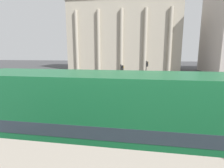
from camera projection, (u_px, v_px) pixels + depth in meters
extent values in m
cylinder|color=black|center=(205.00, 155.00, 7.66)|extent=(1.03, 0.22, 1.03)
cylinder|color=black|center=(37.00, 140.00, 8.95)|extent=(1.03, 0.22, 1.03)
cube|color=#196638|center=(109.00, 144.00, 6.93)|extent=(10.87, 2.53, 1.66)
cube|color=#2D3842|center=(109.00, 119.00, 6.75)|extent=(10.65, 2.55, 0.45)
cube|color=#196638|center=(109.00, 94.00, 6.57)|extent=(10.87, 2.53, 1.55)
cube|color=#B2A893|center=(124.00, 37.00, 50.15)|extent=(29.93, 11.02, 18.38)
cube|color=#A39984|center=(124.00, 2.00, 48.46)|extent=(30.53, 11.62, 0.50)
cylinder|color=#B2A893|center=(77.00, 41.00, 46.53)|extent=(0.90, 0.90, 15.62)
cylinder|color=#B2A893|center=(99.00, 41.00, 45.57)|extent=(0.90, 0.90, 15.62)
cylinder|color=#B2A893|center=(121.00, 41.00, 44.61)|extent=(0.90, 0.90, 15.62)
cylinder|color=#B2A893|center=(145.00, 41.00, 43.65)|extent=(0.90, 0.90, 15.62)
cylinder|color=#B2A893|center=(170.00, 40.00, 42.69)|extent=(0.90, 0.90, 15.62)
cylinder|color=black|center=(121.00, 81.00, 19.18)|extent=(0.12, 0.12, 3.65)
cube|color=black|center=(123.00, 69.00, 18.91)|extent=(0.20, 0.24, 0.70)
sphere|color=gold|center=(124.00, 67.00, 18.86)|extent=(0.14, 0.14, 0.14)
cylinder|color=black|center=(146.00, 74.00, 24.73)|extent=(0.12, 0.12, 3.77)
cube|color=black|center=(147.00, 64.00, 24.45)|extent=(0.20, 0.24, 0.70)
sphere|color=gold|center=(148.00, 63.00, 24.40)|extent=(0.14, 0.14, 0.14)
cylinder|color=#282B33|center=(211.00, 81.00, 27.84)|extent=(0.14, 0.14, 0.81)
cylinder|color=#282B33|center=(213.00, 81.00, 27.81)|extent=(0.14, 0.14, 0.81)
cylinder|color=silver|center=(212.00, 77.00, 27.70)|extent=(0.32, 0.32, 0.64)
sphere|color=tan|center=(213.00, 74.00, 27.62)|extent=(0.22, 0.22, 0.22)
cylinder|color=#282B33|center=(201.00, 80.00, 28.98)|extent=(0.14, 0.14, 0.85)
cylinder|color=#282B33|center=(202.00, 80.00, 28.95)|extent=(0.14, 0.14, 0.85)
cylinder|color=slate|center=(202.00, 75.00, 28.83)|extent=(0.32, 0.32, 0.67)
sphere|color=tan|center=(202.00, 73.00, 28.75)|extent=(0.23, 0.23, 0.23)
cylinder|color=#282B33|center=(180.00, 111.00, 13.62)|extent=(0.14, 0.14, 0.79)
cylinder|color=#282B33|center=(183.00, 112.00, 13.59)|extent=(0.14, 0.14, 0.79)
cylinder|color=#B22323|center=(182.00, 103.00, 13.48)|extent=(0.32, 0.32, 0.63)
sphere|color=tan|center=(182.00, 97.00, 13.40)|extent=(0.21, 0.21, 0.21)
cylinder|color=#282B33|center=(142.00, 83.00, 25.70)|extent=(0.14, 0.14, 0.84)
cylinder|color=#282B33|center=(144.00, 84.00, 25.67)|extent=(0.14, 0.14, 0.84)
cylinder|color=black|center=(143.00, 78.00, 25.55)|extent=(0.32, 0.32, 0.66)
sphere|color=tan|center=(143.00, 75.00, 25.47)|extent=(0.23, 0.23, 0.23)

